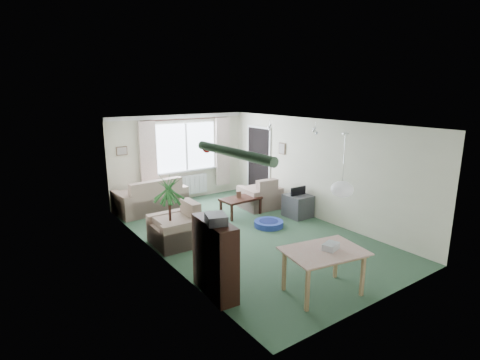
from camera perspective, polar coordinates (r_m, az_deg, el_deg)
ground at (r=8.20m, az=1.21°, el=-8.24°), size 6.50×6.50×0.00m
window at (r=10.60m, az=-8.24°, el=5.03°), size 1.80×0.03×1.30m
curtain_rod at (r=10.44m, az=-8.19°, el=9.16°), size 2.60×0.03×0.03m
curtain_left at (r=10.09m, az=-13.78°, el=3.02°), size 0.45×0.08×2.00m
curtain_right at (r=11.11m, az=-2.66°, el=4.34°), size 0.45×0.08×2.00m
radiator at (r=10.78m, az=-7.95°, el=-0.79°), size 1.20×0.10×0.55m
doorway at (r=10.76m, az=2.87°, el=2.58°), size 0.03×0.95×2.00m
pendant_lamp at (r=6.27m, az=15.29°, el=-1.38°), size 0.36×0.36×0.36m
tinsel_garland at (r=4.69m, az=-1.04°, el=4.19°), size 1.60×1.60×0.12m
bauble_cluster_a at (r=9.16m, az=4.57°, el=8.34°), size 0.20×0.20×0.20m
bauble_cluster_b at (r=8.49m, az=11.35°, el=7.71°), size 0.20×0.20×0.20m
wall_picture_back at (r=9.93m, az=-17.58°, el=4.25°), size 0.28×0.03×0.22m
wall_picture_right at (r=9.91m, az=6.44°, el=4.79°), size 0.03×0.24×0.30m
sofa at (r=9.87m, az=-13.51°, el=-2.16°), size 1.81×1.06×0.87m
armchair_corner at (r=9.89m, az=3.01°, el=-1.90°), size 0.98×0.93×0.82m
armchair_left at (r=7.68m, az=-9.81°, el=-6.63°), size 0.91×0.96×0.84m
coffee_table at (r=9.33m, az=0.11°, el=-4.06°), size 1.02×0.60×0.45m
photo_frame at (r=9.25m, az=-0.19°, el=-2.25°), size 0.12×0.05×0.16m
bookshelf at (r=5.75m, az=-3.85°, el=-11.76°), size 0.40×0.98×1.17m
hifi_box at (r=5.40m, az=-3.67°, el=-5.95°), size 0.38×0.42×0.14m
houseplant at (r=7.44m, az=-10.64°, el=-4.72°), size 0.74×0.74×1.49m
dining_table at (r=6.00m, az=12.51°, el=-13.57°), size 1.21×0.92×0.68m
gift_box at (r=5.88m, az=13.67°, el=-9.89°), size 0.29×0.24×0.12m
tv_cube at (r=9.33m, az=8.78°, el=-3.89°), size 0.55×0.61×0.55m
pet_bed at (r=8.64m, az=4.39°, el=-6.66°), size 0.83×0.83×0.13m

